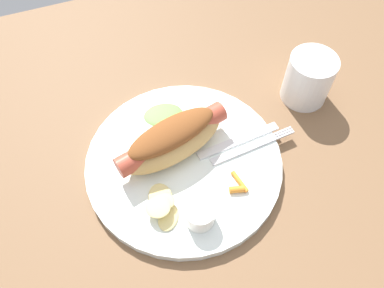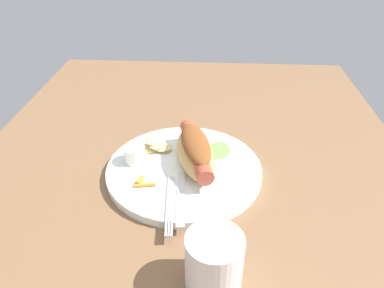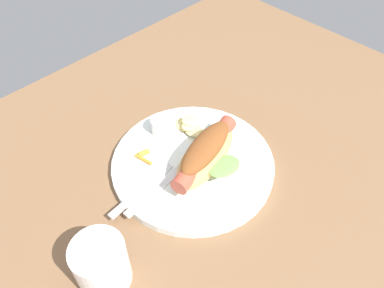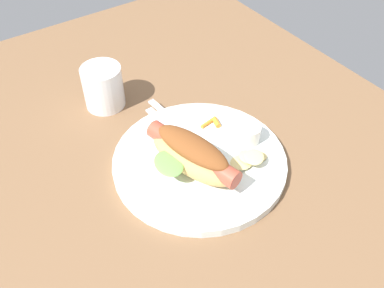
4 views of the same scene
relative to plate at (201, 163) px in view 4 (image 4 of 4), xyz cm
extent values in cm
cube|color=brown|center=(-0.41, -1.13, -1.70)|extent=(120.00, 90.00, 1.80)
cylinder|color=white|center=(0.00, 0.00, 0.00)|extent=(29.89, 29.89, 1.60)
ellipsoid|color=tan|center=(0.55, -2.17, 3.31)|extent=(17.95, 10.60, 5.02)
cylinder|color=#B24733|center=(0.55, -2.17, 4.19)|extent=(18.25, 7.44, 3.12)
ellipsoid|color=brown|center=(0.55, -2.17, 5.60)|extent=(15.09, 8.36, 2.81)
ellipsoid|color=#6BB74C|center=(0.43, -6.63, 4.32)|extent=(6.58, 5.23, 0.65)
cylinder|color=white|center=(0.77, 9.74, 2.39)|extent=(4.15, 4.15, 3.18)
cube|color=silver|center=(-9.70, 1.61, 1.00)|extent=(11.29, 2.06, 0.40)
cube|color=silver|center=(-16.93, 1.50, 1.00)|extent=(3.21, 0.54, 0.40)
cube|color=silver|center=(-16.89, 1.06, 1.00)|extent=(3.21, 0.54, 0.40)
cube|color=silver|center=(-16.86, 0.61, 1.00)|extent=(3.21, 0.54, 0.40)
cube|color=silver|center=(-9.56, -0.19, 0.98)|extent=(13.97, 2.39, 0.36)
ellipsoid|color=#DCC77D|center=(4.79, 8.04, 1.05)|extent=(4.55, 4.92, 0.50)
ellipsoid|color=#DCC77D|center=(4.86, 4.86, 1.51)|extent=(3.38, 4.15, 0.96)
ellipsoid|color=#DCC77D|center=(4.87, 6.12, 2.14)|extent=(3.48, 2.82, 0.75)
ellipsoid|color=#DCC77D|center=(5.75, 6.73, 2.50)|extent=(4.86, 4.84, 0.92)
cylinder|color=orange|center=(-6.74, 6.50, 1.13)|extent=(1.33, 3.75, 0.67)
cylinder|color=orange|center=(-5.76, 7.57, 1.29)|extent=(2.32, 1.52, 0.99)
cylinder|color=white|center=(-24.62, -5.92, 3.47)|extent=(7.79, 7.79, 8.55)
camera|label=1|loc=(8.78, 28.02, 51.06)|focal=35.86mm
camera|label=2|loc=(-56.22, -4.96, 42.92)|focal=33.94mm
camera|label=3|loc=(-32.67, -32.09, 54.73)|focal=35.90mm
camera|label=4|loc=(41.07, -30.02, 54.77)|focal=40.62mm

